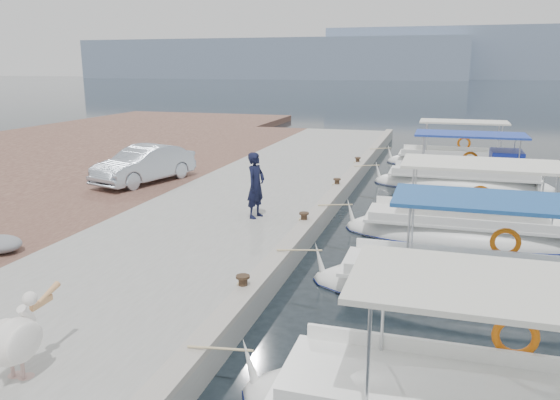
# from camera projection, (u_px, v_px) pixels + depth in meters

# --- Properties ---
(ground) EXTENTS (400.00, 400.00, 0.00)m
(ground) POSITION_uv_depth(u_px,v_px,m) (303.00, 258.00, 14.24)
(ground) COLOR black
(ground) RESTS_ON ground
(concrete_quay) EXTENTS (6.00, 40.00, 0.50)m
(concrete_quay) POSITION_uv_depth(u_px,v_px,m) (256.00, 198.00, 19.66)
(concrete_quay) COLOR gray
(concrete_quay) RESTS_ON ground
(quay_curb) EXTENTS (0.44, 40.00, 0.12)m
(quay_curb) POSITION_uv_depth(u_px,v_px,m) (332.00, 195.00, 18.81)
(quay_curb) COLOR gray
(quay_curb) RESTS_ON concrete_quay
(cobblestone_strip) EXTENTS (4.00, 40.00, 0.50)m
(cobblestone_strip) POSITION_uv_depth(u_px,v_px,m) (134.00, 189.00, 21.05)
(cobblestone_strip) COLOR brown
(cobblestone_strip) RESTS_ON ground
(distant_hills) EXTENTS (330.00, 60.00, 18.00)m
(distant_hills) POSITION_uv_depth(u_px,v_px,m) (526.00, 57.00, 191.59)
(distant_hills) COLOR gray
(distant_hills) RESTS_ON ground
(fishing_caique_b) EXTENTS (7.88, 2.21, 2.83)m
(fishing_caique_b) POSITION_uv_depth(u_px,v_px,m) (491.00, 294.00, 11.71)
(fishing_caique_b) COLOR white
(fishing_caique_b) RESTS_ON ground
(fishing_caique_c) EXTENTS (7.27, 2.49, 2.83)m
(fishing_caique_c) POSITION_uv_depth(u_px,v_px,m) (469.00, 234.00, 15.92)
(fishing_caique_c) COLOR white
(fishing_caique_c) RESTS_ON ground
(fishing_caique_d) EXTENTS (7.20, 2.34, 2.83)m
(fishing_caique_d) POSITION_uv_depth(u_px,v_px,m) (465.00, 183.00, 22.48)
(fishing_caique_d) COLOR white
(fishing_caique_d) RESTS_ON ground
(fishing_caique_e) EXTENTS (6.97, 2.18, 2.83)m
(fishing_caique_e) POSITION_uv_depth(u_px,v_px,m) (457.00, 163.00, 27.38)
(fishing_caique_e) COLOR white
(fishing_caique_e) RESTS_ON ground
(mooring_bollards) EXTENTS (0.28, 20.28, 0.33)m
(mooring_bollards) POSITION_uv_depth(u_px,v_px,m) (304.00, 217.00, 15.56)
(mooring_bollards) COLOR black
(mooring_bollards) RESTS_ON concrete_quay
(pelican) EXTENTS (0.54, 1.49, 1.17)m
(pelican) POSITION_uv_depth(u_px,v_px,m) (16.00, 339.00, 7.80)
(pelican) COLOR tan
(pelican) RESTS_ON concrete_quay
(fisherman) EXTENTS (0.62, 0.80, 1.95)m
(fisherman) POSITION_uv_depth(u_px,v_px,m) (256.00, 185.00, 16.02)
(fisherman) COLOR black
(fisherman) RESTS_ON concrete_quay
(parked_car) EXTENTS (2.61, 4.52, 1.41)m
(parked_car) POSITION_uv_depth(u_px,v_px,m) (144.00, 164.00, 20.92)
(parked_car) COLOR #AAB5C3
(parked_car) RESTS_ON cobblestone_strip
(tarp_bundle) EXTENTS (1.10, 0.90, 0.40)m
(tarp_bundle) POSITION_uv_depth(u_px,v_px,m) (0.00, 244.00, 13.18)
(tarp_bundle) COLOR slate
(tarp_bundle) RESTS_ON cobblestone_strip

